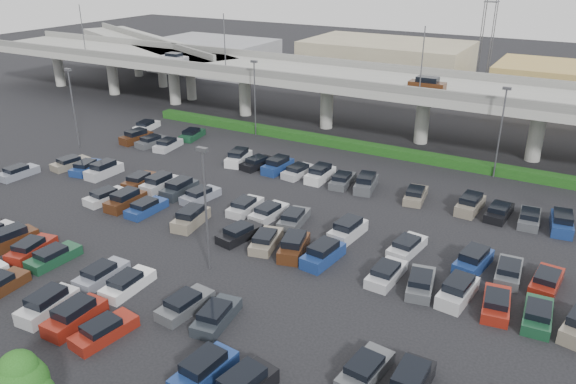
{
  "coord_description": "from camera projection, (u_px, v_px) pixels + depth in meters",
  "views": [
    {
      "loc": [
        24.85,
        -39.0,
        23.63
      ],
      "look_at": [
        0.12,
        4.67,
        2.0
      ],
      "focal_mm": 35.0,
      "sensor_mm": 36.0,
      "label": 1
    }
  ],
  "objects": [
    {
      "name": "ground",
      "position": [
        262.0,
        229.0,
        51.76
      ],
      "size": [
        280.0,
        280.0,
        0.0
      ],
      "primitive_type": "plane",
      "color": "black"
    },
    {
      "name": "overpass",
      "position": [
        387.0,
        87.0,
        74.64
      ],
      "size": [
        150.0,
        13.0,
        15.8
      ],
      "color": "#9C9C94",
      "rests_on": "ground"
    },
    {
      "name": "on_ramp",
      "position": [
        149.0,
        46.0,
        107.02
      ],
      "size": [
        50.93,
        30.13,
        8.8
      ],
      "color": "#9C9C94",
      "rests_on": "ground"
    },
    {
      "name": "hedge",
      "position": [
        366.0,
        147.0,
        71.52
      ],
      "size": [
        66.0,
        1.6,
        1.1
      ],
      "primitive_type": "cube",
      "color": "#113C11",
      "rests_on": "ground"
    },
    {
      "name": "parked_cars",
      "position": [
        240.0,
        238.0,
        48.87
      ],
      "size": [
        63.11,
        41.68,
        1.67
      ],
      "color": "#BCBCC1",
      "rests_on": "ground"
    },
    {
      "name": "light_poles",
      "position": [
        235.0,
        152.0,
        52.75
      ],
      "size": [
        66.9,
        48.38,
        10.3
      ],
      "color": "#515257",
      "rests_on": "ground"
    },
    {
      "name": "distant_buildings",
      "position": [
        519.0,
        80.0,
        94.07
      ],
      "size": [
        138.0,
        24.0,
        9.0
      ],
      "color": "gray",
      "rests_on": "ground"
    }
  ]
}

